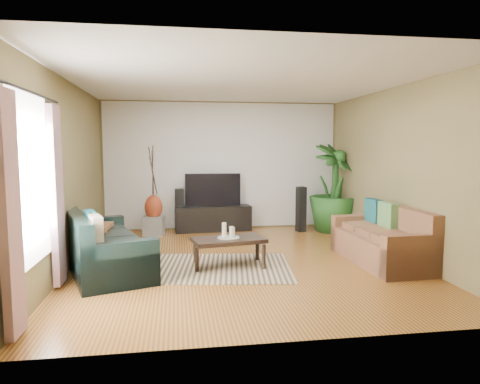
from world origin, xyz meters
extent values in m
plane|color=#9F6129|center=(0.00, 0.00, 0.00)|extent=(5.50, 5.50, 0.00)
plane|color=white|center=(0.00, 0.00, 2.70)|extent=(5.50, 5.50, 0.00)
plane|color=brown|center=(0.00, 2.75, 1.35)|extent=(5.00, 0.00, 5.00)
plane|color=brown|center=(0.00, -2.75, 1.35)|extent=(5.00, 0.00, 5.00)
plane|color=brown|center=(-2.50, 0.00, 1.35)|extent=(0.00, 5.50, 5.50)
plane|color=brown|center=(2.50, 0.00, 1.35)|extent=(0.00, 5.50, 5.50)
plane|color=white|center=(0.00, 2.74, 1.35)|extent=(4.90, 0.00, 4.90)
plane|color=white|center=(-2.48, -1.60, 1.40)|extent=(0.00, 1.80, 1.80)
cube|color=gray|center=(-2.43, -2.35, 1.15)|extent=(0.08, 0.35, 2.20)
cube|color=gray|center=(-2.43, -0.85, 1.15)|extent=(0.08, 0.35, 2.20)
cylinder|color=black|center=(-2.43, -1.60, 2.30)|extent=(0.03, 1.90, 0.03)
cube|color=black|center=(-2.00, -0.11, 0.42)|extent=(1.61, 2.40, 0.85)
cube|color=brown|center=(2.06, -0.37, 0.42)|extent=(0.89, 1.85, 0.85)
cube|color=tan|center=(-0.45, -0.28, 0.01)|extent=(2.39, 1.84, 0.01)
cube|color=black|center=(-0.23, -0.23, 0.21)|extent=(1.12, 0.75, 0.42)
cylinder|color=gray|center=(-0.23, -0.23, 0.43)|extent=(0.32, 0.32, 0.01)
cylinder|color=beige|center=(-0.29, -0.20, 0.54)|extent=(0.07, 0.07, 0.21)
cylinder|color=#EFE8CA|center=(-0.19, -0.27, 0.52)|extent=(0.07, 0.07, 0.16)
cylinder|color=silver|center=(-0.16, -0.17, 0.50)|extent=(0.07, 0.07, 0.13)
cube|color=black|center=(-0.23, 2.50, 0.26)|extent=(1.59, 0.56, 0.52)
cube|color=black|center=(-0.23, 2.50, 0.86)|extent=(1.15, 0.06, 0.68)
cube|color=black|center=(-0.92, 2.50, 0.44)|extent=(0.19, 0.20, 0.89)
cube|color=black|center=(1.57, 2.15, 0.47)|extent=(0.20, 0.21, 0.93)
imported|color=#1A4517|center=(2.25, 2.07, 0.91)|extent=(1.40, 1.40, 1.81)
cylinder|color=black|center=(2.25, 2.07, 0.13)|extent=(0.33, 0.33, 0.26)
cube|color=gray|center=(-1.43, 2.20, 0.19)|extent=(0.44, 0.44, 0.38)
ellipsoid|color=maroon|center=(-1.43, 2.20, 0.56)|extent=(0.35, 0.35, 0.49)
cube|color=#995832|center=(-2.25, 0.21, 0.30)|extent=(0.60, 0.60, 0.59)
camera|label=1|loc=(-0.98, -6.33, 1.74)|focal=32.00mm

